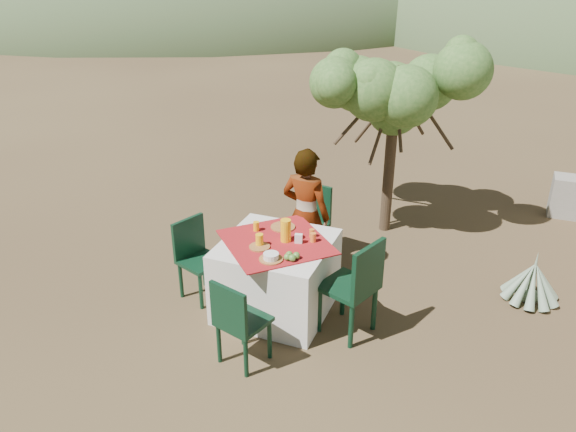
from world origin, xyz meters
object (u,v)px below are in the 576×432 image
at_px(shrub_tree, 401,100).
at_px(agave, 532,282).
at_px(chair_left, 196,255).
at_px(juice_pitcher, 286,230).
at_px(person, 306,215).
at_px(table, 276,276).
at_px(chair_right, 356,284).
at_px(chair_far, 310,220).
at_px(chair_near, 238,320).

bearing_deg(shrub_tree, agave, -33.71).
height_order(chair_left, juice_pitcher, juice_pitcher).
bearing_deg(juice_pitcher, person, 92.78).
distance_m(chair_left, juice_pitcher, 1.03).
distance_m(table, chair_left, 0.87).
bearing_deg(chair_right, chair_left, -71.96).
distance_m(table, chair_right, 0.86).
xyz_separation_m(person, shrub_tree, (0.63, 1.53, 0.94)).
distance_m(chair_far, chair_right, 1.49).
bearing_deg(juice_pitcher, agave, 24.75).
xyz_separation_m(chair_far, chair_near, (0.06, -1.99, -0.04)).
relative_size(table, shrub_tree, 0.61).
bearing_deg(chair_left, chair_right, -72.08).
height_order(chair_near, shrub_tree, shrub_tree).
bearing_deg(person, chair_far, -70.57).
bearing_deg(chair_left, juice_pitcher, -63.75).
bearing_deg(table, person, 85.95).
xyz_separation_m(chair_left, agave, (3.23, 1.16, -0.26)).
xyz_separation_m(chair_right, agave, (1.54, 1.22, -0.33)).
bearing_deg(shrub_tree, chair_left, -124.05).
relative_size(chair_right, shrub_tree, 0.46).
bearing_deg(shrub_tree, chair_near, -101.88).
height_order(chair_right, juice_pitcher, juice_pitcher).
distance_m(chair_near, person, 1.62).
bearing_deg(chair_far, chair_right, -43.61).
relative_size(shrub_tree, agave, 3.41).
distance_m(chair_near, chair_left, 1.22).
height_order(chair_right, person, person).
xyz_separation_m(chair_near, juice_pitcher, (0.06, 0.95, 0.41)).
bearing_deg(chair_right, chair_near, -25.82).
height_order(chair_far, chair_near, chair_far).
distance_m(chair_far, person, 0.47).
xyz_separation_m(chair_near, person, (0.03, 1.60, 0.28)).
xyz_separation_m(table, chair_left, (-0.86, -0.05, 0.09)).
xyz_separation_m(person, agave, (2.32, 0.41, -0.53)).
relative_size(chair_near, shrub_tree, 0.39).
distance_m(chair_left, person, 1.21).
bearing_deg(agave, table, -155.07).
height_order(chair_far, person, person).
xyz_separation_m(chair_left, person, (0.91, 0.75, 0.27)).
bearing_deg(person, table, 92.91).
distance_m(chair_near, chair_right, 1.13).
xyz_separation_m(chair_far, person, (0.09, -0.40, 0.24)).
bearing_deg(agave, chair_left, -160.32).
relative_size(agave, juice_pitcher, 2.81).
bearing_deg(agave, shrub_tree, 146.29).
height_order(chair_far, agave, chair_far).
xyz_separation_m(chair_far, juice_pitcher, (0.12, -1.05, 0.38)).
distance_m(table, shrub_tree, 2.67).
xyz_separation_m(table, chair_near, (0.02, -0.90, 0.08)).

